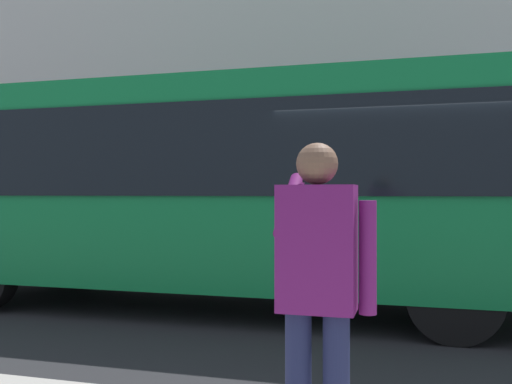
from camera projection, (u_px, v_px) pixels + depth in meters
ground_plane at (394, 320)px, 7.06m from camera, size 60.00×60.00×0.00m
building_facade_far at (406, 10)px, 13.60m from camera, size 28.00×1.55×12.00m
red_bus at (218, 186)px, 7.81m from camera, size 9.05×2.54×3.08m
pedestrian_photographer at (318, 278)px, 2.96m from camera, size 0.53×0.52×1.70m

